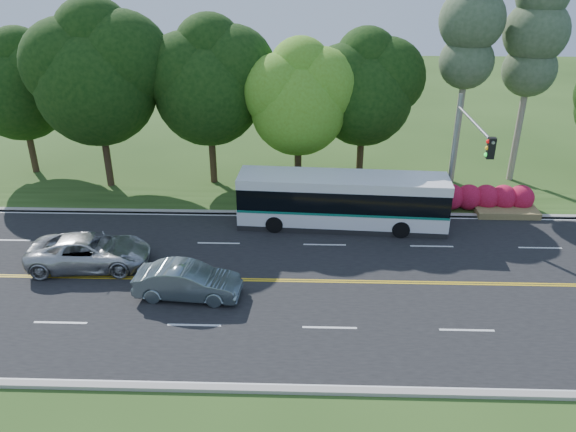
{
  "coord_description": "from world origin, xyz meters",
  "views": [
    {
      "loc": [
        -1.62,
        -21.99,
        13.87
      ],
      "look_at": [
        -2.35,
        2.0,
        2.36
      ],
      "focal_mm": 35.0,
      "sensor_mm": 36.0,
      "label": 1
    }
  ],
  "objects_px": {
    "sedan": "(188,281)",
    "suv": "(90,252)",
    "transit_bus": "(342,202)",
    "traffic_signal": "(464,148)"
  },
  "relations": [
    {
      "from": "transit_bus",
      "to": "sedan",
      "type": "distance_m",
      "value": 10.08
    },
    {
      "from": "sedan",
      "to": "suv",
      "type": "xyz_separation_m",
      "value": [
        -5.17,
        2.44,
        0.03
      ]
    },
    {
      "from": "suv",
      "to": "transit_bus",
      "type": "bearing_deg",
      "value": -72.96
    },
    {
      "from": "traffic_signal",
      "to": "transit_bus",
      "type": "relative_size",
      "value": 0.62
    },
    {
      "from": "traffic_signal",
      "to": "sedan",
      "type": "height_order",
      "value": "traffic_signal"
    },
    {
      "from": "transit_bus",
      "to": "sedan",
      "type": "relative_size",
      "value": 2.46
    },
    {
      "from": "traffic_signal",
      "to": "suv",
      "type": "distance_m",
      "value": 19.18
    },
    {
      "from": "traffic_signal",
      "to": "transit_bus",
      "type": "bearing_deg",
      "value": 176.77
    },
    {
      "from": "traffic_signal",
      "to": "transit_bus",
      "type": "distance_m",
      "value": 6.85
    },
    {
      "from": "traffic_signal",
      "to": "sedan",
      "type": "relative_size",
      "value": 1.52
    }
  ]
}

